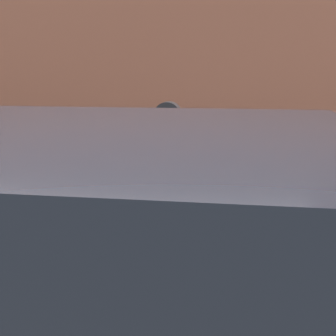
# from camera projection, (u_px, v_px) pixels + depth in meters

# --- Properties ---
(sidewalk) EXTENTS (24.00, 2.80, 0.12)m
(sidewalk) POSITION_uv_depth(u_px,v_px,m) (151.00, 273.00, 4.44)
(sidewalk) COLOR #9E9B96
(sidewalk) RESTS_ON ground_plane
(building_facade) EXTENTS (24.00, 0.30, 4.82)m
(building_facade) POSITION_uv_depth(u_px,v_px,m) (190.00, 39.00, 7.10)
(building_facade) COLOR #935642
(building_facade) RESTS_ON ground_plane
(parking_meter) EXTENTS (0.18, 0.15, 1.62)m
(parking_meter) POSITION_uv_depth(u_px,v_px,m) (168.00, 166.00, 3.12)
(parking_meter) COLOR #2D2D30
(parking_meter) RESTS_ON sidewalk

